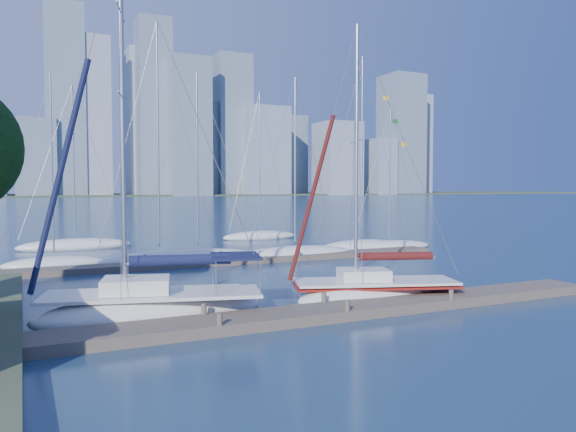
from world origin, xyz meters
name	(u,v)px	position (x,y,z in m)	size (l,w,h in m)	color
ground	(335,317)	(0.00, 0.00, 0.00)	(700.00, 700.00, 0.00)	#182E4E
near_dock	(335,312)	(0.00, 0.00, 0.20)	(26.00, 2.00, 0.40)	#4F433A
far_dock	(239,260)	(2.00, 16.00, 0.18)	(30.00, 1.80, 0.36)	#4F433A
far_shore	(43,196)	(0.00, 320.00, 0.00)	(800.00, 100.00, 1.50)	#38472D
sailboat_navy	(153,289)	(-6.49, 2.60, 1.17)	(9.19, 5.03, 15.00)	silver
sailboat_maroon	(375,277)	(3.16, 1.93, 1.03)	(8.06, 4.85, 12.59)	silver
bg_boat_0	(54,263)	(-9.16, 19.21, 0.25)	(6.48, 4.22, 12.49)	silver
bg_boat_1	(159,259)	(-2.82, 18.06, 0.31)	(7.79, 2.99, 16.07)	silver
bg_boat_2	(198,258)	(-0.25, 17.86, 0.28)	(8.88, 5.53, 13.07)	silver
bg_boat_3	(295,254)	(6.54, 16.86, 0.28)	(9.45, 6.01, 13.11)	silver
bg_boat_4	(361,246)	(13.40, 18.89, 0.32)	(7.71, 4.21, 15.62)	silver
bg_boat_5	(389,246)	(15.74, 18.39, 0.24)	(8.17, 3.55, 11.68)	silver
bg_boat_6	(75,245)	(-7.08, 29.63, 0.28)	(9.22, 5.53, 13.59)	silver
bg_boat_7	(260,236)	(9.83, 31.27, 0.29)	(7.86, 4.62, 14.49)	silver
skyline	(85,128)	(19.34, 290.47, 35.53)	(503.23, 51.31, 122.42)	#7D91A2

